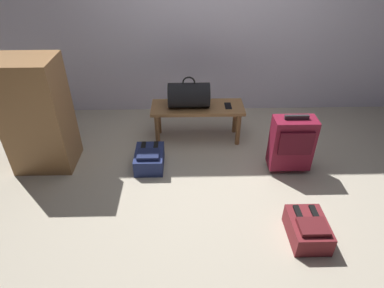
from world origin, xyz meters
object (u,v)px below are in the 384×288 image
at_px(duffel_bag_black, 189,95).
at_px(backpack_navy, 149,158).
at_px(side_cabinet, 37,115).
at_px(bench, 197,111).
at_px(suitcase_upright_burgundy, 292,143).
at_px(cell_phone, 228,106).
at_px(backpack_maroon, 308,229).

relative_size(duffel_bag_black, backpack_navy, 1.16).
relative_size(backpack_navy, side_cabinet, 0.35).
bearing_deg(bench, side_cabinet, -164.54).
distance_m(bench, duffel_bag_black, 0.22).
bearing_deg(backpack_navy, suitcase_upright_burgundy, -3.47).
xyz_separation_m(cell_phone, suitcase_upright_burgundy, (0.55, -0.59, -0.10)).
relative_size(bench, backpack_navy, 2.63).
distance_m(suitcase_upright_burgundy, side_cabinet, 2.43).
relative_size(bench, suitcase_upright_burgundy, 1.63).
bearing_deg(backpack_navy, backpack_maroon, -36.09).
bearing_deg(backpack_navy, side_cabinet, 175.08).
xyz_separation_m(bench, suitcase_upright_burgundy, (0.88, -0.60, -0.03)).
bearing_deg(duffel_bag_black, side_cabinet, -163.59).
relative_size(duffel_bag_black, backpack_maroon, 1.16).
xyz_separation_m(duffel_bag_black, backpack_maroon, (0.89, -1.46, -0.45)).
distance_m(bench, suitcase_upright_burgundy, 1.06).
bearing_deg(backpack_navy, duffel_bag_black, 51.64).
relative_size(cell_phone, side_cabinet, 0.13).
bearing_deg(bench, cell_phone, -1.77).
height_order(bench, backpack_maroon, bench).
xyz_separation_m(suitcase_upright_burgundy, backpack_maroon, (-0.08, -0.86, -0.22)).
height_order(duffel_bag_black, backpack_maroon, duffel_bag_black).
bearing_deg(suitcase_upright_burgundy, backpack_maroon, -95.17).
bearing_deg(bench, suitcase_upright_burgundy, -34.27).
height_order(duffel_bag_black, cell_phone, duffel_bag_black).
xyz_separation_m(bench, duffel_bag_black, (-0.09, 0.00, 0.20)).
bearing_deg(backpack_maroon, suitcase_upright_burgundy, 84.83).
height_order(cell_phone, backpack_maroon, cell_phone).
xyz_separation_m(duffel_bag_black, suitcase_upright_burgundy, (0.97, -0.60, -0.23)).
relative_size(cell_phone, backpack_maroon, 0.38).
relative_size(bench, side_cabinet, 0.91).
bearing_deg(duffel_bag_black, bench, -0.00).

